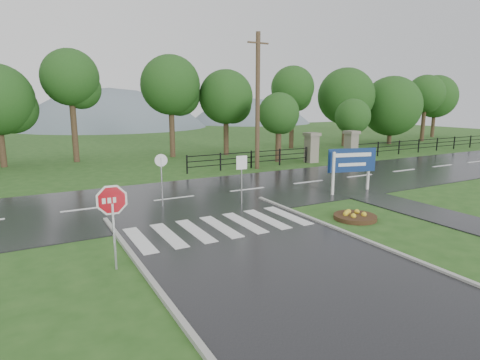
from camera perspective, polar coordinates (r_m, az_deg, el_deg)
ground at (r=10.92m, az=9.13°, el=-13.94°), size 120.00×120.00×0.00m
main_road at (r=19.34m, az=-9.32°, el=-2.71°), size 90.00×8.00×0.04m
walkway at (r=19.34m, az=21.93°, el=-3.39°), size 2.20×11.00×0.04m
crosswalk at (r=14.87m, az=-2.81°, el=-6.62°), size 6.50×2.80×0.02m
pillar_west at (r=30.70m, az=10.13°, el=4.67°), size 1.00×1.00×2.24m
pillar_east at (r=33.34m, az=15.52°, el=4.95°), size 1.00×1.00×2.24m
fence_west at (r=27.79m, az=1.61°, el=3.22°), size 9.58×0.08×1.20m
fence_east at (r=41.58m, az=26.24°, el=4.77°), size 20.58×0.08×1.20m
hills at (r=76.09m, az=-20.47°, el=-4.80°), size 102.00×48.00×48.00m
treeline at (r=32.86m, az=-15.89°, el=2.77°), size 83.20×5.20×10.00m
stop_sign at (r=11.39m, az=-17.71°, el=-3.71°), size 1.14×0.10×2.56m
estate_billboard at (r=20.86m, az=15.63°, el=2.42°), size 2.53×0.73×2.27m
flower_bed at (r=16.54m, az=16.06°, el=-4.96°), size 1.68×1.68×0.34m
reg_sign_small at (r=17.67m, az=0.23°, el=1.35°), size 0.49×0.10×2.24m
reg_sign_round at (r=17.76m, az=-11.10°, el=0.85°), size 0.53×0.16×2.35m
utility_pole_east at (r=27.17m, az=2.52°, el=11.13°), size 1.60×0.30×8.96m
entrance_tree_left at (r=30.54m, az=5.55°, el=9.35°), size 3.08×3.08×5.20m
entrance_tree_right at (r=35.30m, az=15.74°, el=8.64°), size 2.95×2.95×4.76m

